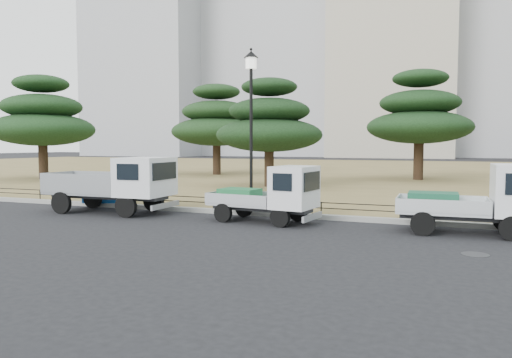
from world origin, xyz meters
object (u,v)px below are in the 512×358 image
at_px(truck_kei_rear, 480,199).
at_px(truck_kei_front, 270,194).
at_px(street_lamp, 251,103).
at_px(tarp_pile, 110,190).
at_px(truck_large, 116,182).

bearing_deg(truck_kei_rear, truck_kei_front, 179.96).
xyz_separation_m(street_lamp, tarp_pile, (-6.14, 0.15, -3.24)).
distance_m(truck_large, truck_kei_front, 5.80).
relative_size(street_lamp, tarp_pile, 2.71).
distance_m(truck_large, street_lamp, 5.52).
relative_size(truck_kei_front, street_lamp, 0.64).
bearing_deg(tarp_pile, truck_kei_front, -12.86).
distance_m(truck_kei_rear, tarp_pile, 13.45).
bearing_deg(street_lamp, tarp_pile, 178.61).
xyz_separation_m(truck_large, tarp_pile, (-1.62, 1.70, -0.49)).
relative_size(truck_kei_front, truck_kei_rear, 0.95).
distance_m(truck_kei_front, tarp_pile, 7.61).
xyz_separation_m(truck_kei_front, street_lamp, (-1.27, 1.54, 2.97)).
height_order(truck_kei_rear, street_lamp, street_lamp).
xyz_separation_m(truck_kei_front, truck_kei_rear, (5.94, 0.18, 0.07)).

